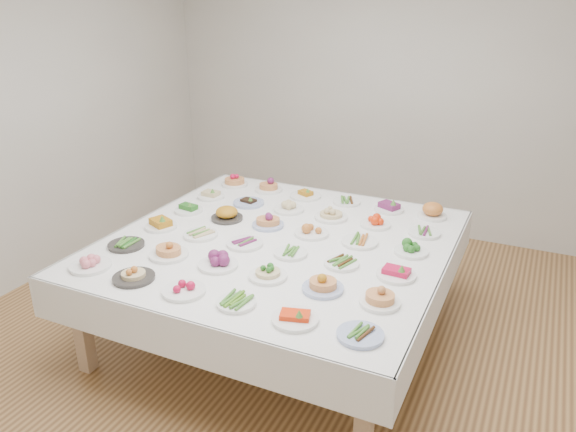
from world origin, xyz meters
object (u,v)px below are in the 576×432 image
at_px(dish_0, 90,262).
at_px(dish_35, 433,211).
at_px(dish_18, 188,208).
at_px(display_table, 279,248).

bearing_deg(dish_0, dish_35, 44.97).
height_order(dish_0, dish_18, dish_0).
xyz_separation_m(display_table, dish_0, (-0.90, -0.89, 0.11)).
bearing_deg(dish_0, display_table, 44.79).
bearing_deg(dish_18, dish_0, -90.28).
xyz_separation_m(dish_0, dish_35, (1.79, 1.79, 0.01)).
bearing_deg(dish_18, display_table, -11.79).
bearing_deg(display_table, dish_18, 168.21).
bearing_deg(display_table, dish_35, 45.15).
relative_size(dish_18, dish_35, 1.00).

